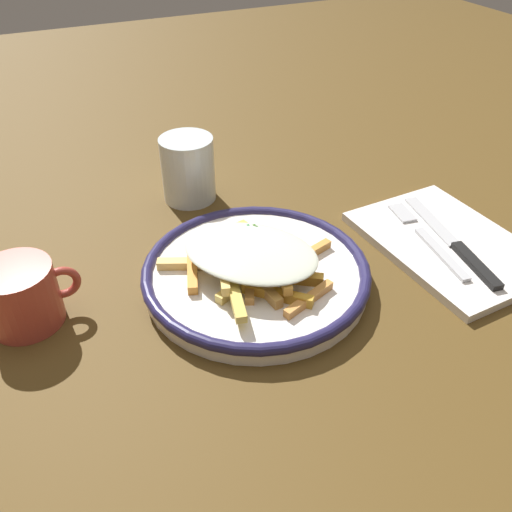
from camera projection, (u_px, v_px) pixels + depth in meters
ground_plane at (256, 282)px, 0.64m from camera, size 2.60×2.60×0.00m
plate at (256, 273)px, 0.64m from camera, size 0.27×0.27×0.03m
fries_heap at (250, 258)px, 0.62m from camera, size 0.21×0.20×0.03m
napkin at (448, 244)px, 0.70m from camera, size 0.18×0.25×0.01m
fork at (427, 239)px, 0.69m from camera, size 0.04×0.18×0.01m
knife at (457, 246)px, 0.68m from camera, size 0.05×0.21×0.01m
water_glass at (188, 169)px, 0.77m from camera, size 0.08×0.08×0.09m
coffee_mug at (22, 296)px, 0.57m from camera, size 0.10×0.08×0.07m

